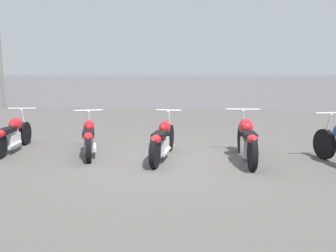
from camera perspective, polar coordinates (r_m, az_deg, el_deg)
name	(u,v)px	position (r m, az deg, el deg)	size (l,w,h in m)	color
ground_plane	(164,161)	(6.75, -0.71, -6.13)	(60.00, 60.00, 0.00)	#514F4C
fence_back	(199,92)	(16.93, 5.48, 5.84)	(40.00, 0.04, 1.72)	gray
motorcycle_slot_0	(12,135)	(8.30, -25.50, -1.38)	(0.74, 2.00, 0.95)	black
motorcycle_slot_1	(89,138)	(7.38, -13.58, -2.01)	(0.93, 1.83, 0.94)	black
motorcycle_slot_2	(163,140)	(6.82, -0.96, -2.49)	(0.58, 2.08, 0.97)	black
motorcycle_slot_3	(247,140)	(6.88, 13.58, -2.39)	(0.74, 2.11, 1.01)	black
traffic_cone_near	(168,135)	(8.27, -0.05, -1.61)	(0.35, 0.35, 0.48)	orange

